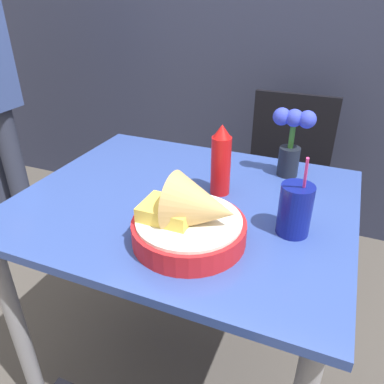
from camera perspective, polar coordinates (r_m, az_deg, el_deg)
The scene contains 7 objects.
ground_plane at distance 1.62m, azimuth -0.82°, elevation -25.08°, with size 12.00×12.00×0.00m, color #4C4742.
dining_table at distance 1.16m, azimuth -1.04°, elevation -6.24°, with size 0.95×0.79×0.76m.
chair_far_window at distance 1.91m, azimuth 14.08°, elevation 3.53°, with size 0.40×0.40×0.87m.
food_basket at distance 0.89m, azimuth 0.15°, elevation -4.33°, with size 0.28×0.28×0.18m.
ketchup_bottle at distance 1.09m, azimuth 4.43°, elevation 4.74°, with size 0.06×0.06×0.21m.
drink_cup at distance 0.95m, azimuth 15.39°, elevation -2.84°, with size 0.08×0.08×0.22m.
flower_vase at distance 1.23m, azimuth 14.93°, elevation 7.86°, with size 0.13×0.07×0.22m.
Camera 1 is at (0.38, -0.87, 1.31)m, focal length 35.00 mm.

